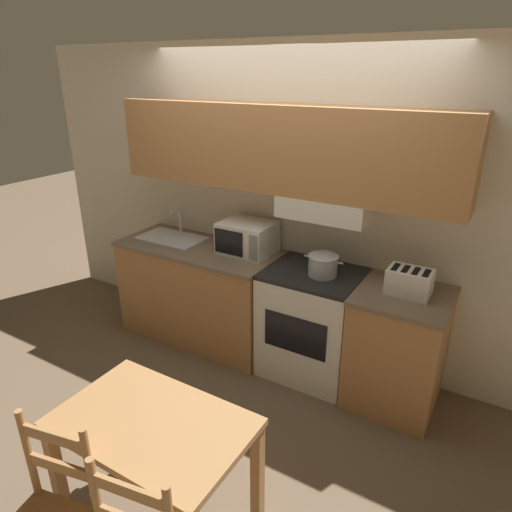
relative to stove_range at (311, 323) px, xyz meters
The scene contains 10 objects.
ground_plane 0.68m from the stove_range, 143.54° to the left, with size 16.00×16.00×0.00m, color brown.
wall_back 1.15m from the stove_range, 149.05° to the left, with size 5.22×0.38×2.55m.
lower_counter_main 1.10m from the stove_range, behind, with size 1.46×0.65×0.89m.
lower_counter_right_stub 0.69m from the stove_range, ahead, with size 0.64×0.65×0.89m.
stove_range is the anchor object (origin of this frame).
cooking_pot 0.54m from the stove_range, 12.93° to the right, with size 0.31×0.23×0.16m.
microwave 0.88m from the stove_range, behind, with size 0.44×0.36×0.26m.
toaster 0.89m from the stove_range, ahead, with size 0.31×0.21×0.18m.
sink_basin 1.48m from the stove_range, behind, with size 0.60×0.36×0.26m.
dining_table 1.74m from the stove_range, 92.56° to the right, with size 0.95×0.61×0.76m.
Camera 1 is at (1.65, -3.26, 2.33)m, focal length 32.00 mm.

